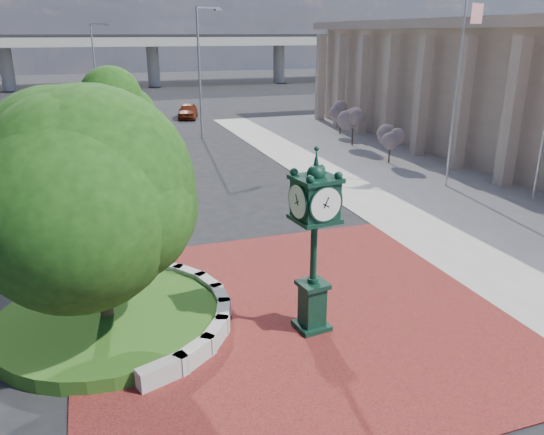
{
  "coord_description": "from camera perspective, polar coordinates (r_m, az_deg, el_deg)",
  "views": [
    {
      "loc": [
        -4.89,
        -13.73,
        7.76
      ],
      "look_at": [
        0.33,
        1.5,
        2.12
      ],
      "focal_mm": 35.0,
      "sensor_mm": 36.0,
      "label": 1
    }
  ],
  "objects": [
    {
      "name": "sidewalk",
      "position": [
        32.55,
        21.82,
        4.15
      ],
      "size": [
        20.0,
        50.0,
        0.04
      ],
      "primitive_type": "cube",
      "color": "#9E9B93",
      "rests_on": "ground"
    },
    {
      "name": "grass_bed",
      "position": [
        15.67,
        -17.2,
        -10.5
      ],
      "size": [
        6.1,
        6.1,
        0.4
      ],
      "primitive_type": "cylinder",
      "color": "#224D16",
      "rests_on": "ground"
    },
    {
      "name": "ground",
      "position": [
        16.51,
        0.6,
        -8.74
      ],
      "size": [
        200.0,
        200.0,
        0.0
      ],
      "primitive_type": "plane",
      "color": "black",
      "rests_on": "ground"
    },
    {
      "name": "plaza",
      "position": [
        15.68,
        1.84,
        -10.3
      ],
      "size": [
        12.0,
        12.0,
        0.04
      ],
      "primitive_type": "cube",
      "color": "maroon",
      "rests_on": "ground"
    },
    {
      "name": "overpass",
      "position": [
        83.86,
        -16.54,
        17.73
      ],
      "size": [
        90.0,
        12.0,
        7.5
      ],
      "color": "#9E9B93",
      "rests_on": "ground"
    },
    {
      "name": "shrub_far",
      "position": [
        42.93,
        7.4,
        10.89
      ],
      "size": [
        1.2,
        1.2,
        2.2
      ],
      "color": "#38281C",
      "rests_on": "ground"
    },
    {
      "name": "street_lamp_far",
      "position": [
        57.83,
        -18.38,
        15.67
      ],
      "size": [
        1.87,
        0.77,
        8.58
      ],
      "color": "slate",
      "rests_on": "ground"
    },
    {
      "name": "street_lamp_near",
      "position": [
        40.96,
        -7.57,
        16.08
      ],
      "size": [
        2.06,
        0.86,
        9.49
      ],
      "color": "slate",
      "rests_on": "ground"
    },
    {
      "name": "planter_wall",
      "position": [
        15.79,
        -8.82,
        -9.27
      ],
      "size": [
        2.96,
        6.77,
        0.54
      ],
      "color": "#9E9B93",
      "rests_on": "ground"
    },
    {
      "name": "flagpole_a",
      "position": [
        28.91,
        19.19,
        12.42
      ],
      "size": [
        1.39,
        0.67,
        9.4
      ],
      "color": "silver",
      "rests_on": "ground"
    },
    {
      "name": "post_clock",
      "position": [
        13.82,
        4.55,
        -1.95
      ],
      "size": [
        1.16,
        1.16,
        5.04
      ],
      "color": "black",
      "rests_on": "ground"
    },
    {
      "name": "parked_car",
      "position": [
        51.85,
        -9.05,
        11.26
      ],
      "size": [
        2.71,
        4.45,
        1.42
      ],
      "primitive_type": "imported",
      "rotation": [
        0.0,
        0.0,
        -0.27
      ],
      "color": "#5E1F0D",
      "rests_on": "ground"
    },
    {
      "name": "tree_street",
      "position": [
        32.06,
        -17.44,
        10.33
      ],
      "size": [
        4.4,
        4.4,
        5.45
      ],
      "color": "#38281C",
      "rests_on": "ground"
    },
    {
      "name": "shrub_near",
      "position": [
        33.79,
        12.62,
        8.33
      ],
      "size": [
        1.2,
        1.2,
        2.2
      ],
      "color": "#38281C",
      "rests_on": "ground"
    },
    {
      "name": "shrub_mid",
      "position": [
        38.8,
        8.72,
        9.94
      ],
      "size": [
        1.2,
        1.2,
        2.2
      ],
      "color": "#38281C",
      "rests_on": "ground"
    },
    {
      "name": "tree_planter",
      "position": [
        14.31,
        -18.59,
        1.88
      ],
      "size": [
        5.2,
        5.2,
        6.33
      ],
      "color": "#38281C",
      "rests_on": "ground"
    }
  ]
}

